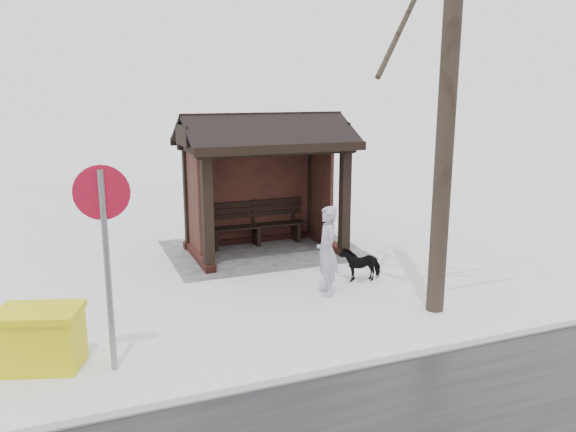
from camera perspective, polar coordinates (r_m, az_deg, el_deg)
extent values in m
plane|color=white|center=(12.61, -2.31, -3.71)|extent=(120.00, 120.00, 0.00)
cube|color=gray|center=(7.97, 11.31, -14.05)|extent=(120.00, 0.15, 0.06)
cube|color=gray|center=(12.78, -2.61, -3.43)|extent=(4.20, 3.20, 0.02)
cube|color=#3A1815|center=(13.40, -3.59, -2.36)|extent=(3.30, 0.22, 0.16)
cube|color=#3A1815|center=(13.13, 3.88, -2.68)|extent=(0.22, 2.10, 0.16)
cube|color=#3A1815|center=(12.19, -9.00, -4.04)|extent=(0.22, 2.10, 0.16)
cube|color=black|center=(12.10, 5.78, 1.16)|extent=(0.20, 0.20, 2.30)
cube|color=black|center=(11.07, -8.16, 0.00)|extent=(0.20, 0.20, 2.30)
cube|color=black|center=(13.69, 2.33, 2.57)|extent=(0.20, 0.20, 2.30)
cube|color=black|center=(12.79, -10.06, 1.66)|extent=(0.20, 0.20, 2.30)
cube|color=black|center=(13.15, -3.66, 2.48)|extent=(2.80, 0.08, 2.14)
cube|color=black|center=(13.16, 3.36, 2.49)|extent=(0.08, 1.17, 2.14)
cube|color=black|center=(12.22, -9.51, 1.54)|extent=(0.08, 1.17, 2.14)
cube|color=black|center=(11.31, -0.90, 6.61)|extent=(3.40, 0.20, 0.18)
cube|color=black|center=(13.00, -3.73, 7.39)|extent=(3.40, 0.20, 0.18)
cylinder|color=black|center=(9.09, 16.23, 16.73)|extent=(0.29, 0.29, 8.55)
imported|color=#A39CB7|center=(9.87, 4.00, -3.57)|extent=(0.50, 0.65, 1.60)
imported|color=black|center=(10.84, 7.38, -4.80)|extent=(0.79, 0.42, 0.64)
cube|color=#CEC60C|center=(8.15, -23.81, -11.59)|extent=(1.15, 0.94, 0.72)
cube|color=#CEC60C|center=(8.00, -24.07, -8.95)|extent=(1.22, 1.01, 0.09)
cylinder|color=gray|center=(7.42, -17.84, -5.57)|extent=(0.08, 0.08, 2.63)
cylinder|color=#A10B23|center=(7.20, -18.41, 2.27)|extent=(0.68, 0.14, 0.69)
cylinder|color=white|center=(7.22, -18.42, 2.30)|extent=(0.52, 0.11, 0.53)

